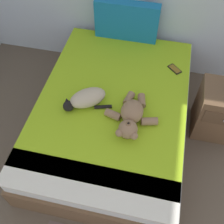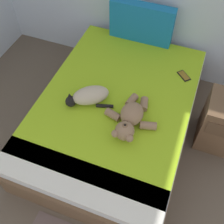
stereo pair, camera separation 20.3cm
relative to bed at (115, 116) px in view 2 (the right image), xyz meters
The scene contains 5 objects.
bed is the anchor object (origin of this frame).
patterned_cushion 1.06m from the bed, 93.29° to the left, with size 0.70×0.12×0.43m.
cat 0.41m from the bed, 154.52° to the right, with size 0.43×0.36×0.15m.
teddy_bear 0.45m from the bed, 46.75° to the right, with size 0.48×0.53×0.18m.
cell_phone 0.80m from the bed, 44.57° to the left, with size 0.16×0.16×0.01m.
Camera 2 is at (2.41, 1.78, 2.47)m, focal length 43.39 mm.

